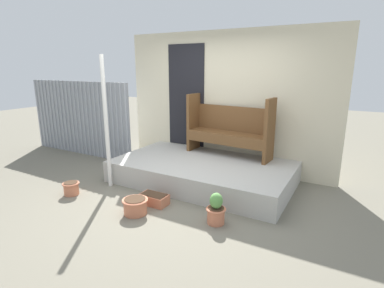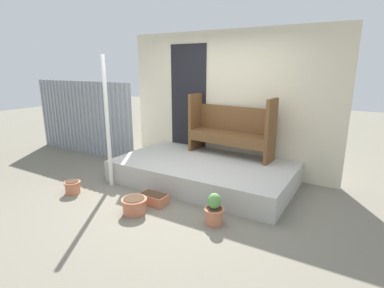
{
  "view_description": "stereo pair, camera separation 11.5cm",
  "coord_description": "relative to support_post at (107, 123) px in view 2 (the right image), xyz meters",
  "views": [
    {
      "loc": [
        2.3,
        -3.51,
        1.95
      ],
      "look_at": [
        0.15,
        0.3,
        0.82
      ],
      "focal_mm": 28.0,
      "sensor_mm": 36.0,
      "label": 1
    },
    {
      "loc": [
        2.4,
        -3.46,
        1.95
      ],
      "look_at": [
        0.15,
        0.3,
        0.82
      ],
      "focal_mm": 28.0,
      "sensor_mm": 36.0,
      "label": 2
    }
  ],
  "objects": [
    {
      "name": "planter_box_rect",
      "position": [
        1.06,
        -0.21,
        -0.99
      ],
      "size": [
        0.41,
        0.23,
        0.16
      ],
      "color": "#C67251",
      "rests_on": "ground_plane"
    },
    {
      "name": "porch_slab",
      "position": [
        1.27,
        0.93,
        -0.88
      ],
      "size": [
        2.99,
        1.7,
        0.37
      ],
      "color": "#B2AFA8",
      "rests_on": "ground_plane"
    },
    {
      "name": "bench",
      "position": [
        1.49,
        1.54,
        -0.18
      ],
      "size": [
        1.61,
        0.52,
        1.09
      ],
      "rotation": [
        0.0,
        0.0,
        -0.08
      ],
      "color": "brown",
      "rests_on": "porch_slab"
    },
    {
      "name": "flower_pot_middle",
      "position": [
        1.02,
        -0.57,
        -0.95
      ],
      "size": [
        0.35,
        0.35,
        0.22
      ],
      "color": "#C67251",
      "rests_on": "ground_plane"
    },
    {
      "name": "flower_pot_left",
      "position": [
        -0.27,
        -0.57,
        -0.95
      ],
      "size": [
        0.26,
        0.26,
        0.2
      ],
      "color": "#C67251",
      "rests_on": "ground_plane"
    },
    {
      "name": "flower_pot_right",
      "position": [
        2.08,
        -0.27,
        -0.89
      ],
      "size": [
        0.26,
        0.26,
        0.41
      ],
      "color": "#C67251",
      "rests_on": "ground_plane"
    },
    {
      "name": "fence_corrugated",
      "position": [
        -1.97,
        1.11,
        -0.24
      ],
      "size": [
        2.95,
        0.05,
        1.65
      ],
      "color": "gray",
      "rests_on": "ground_plane"
    },
    {
      "name": "ground_plane",
      "position": [
        1.22,
        0.07,
        -1.07
      ],
      "size": [
        24.0,
        24.0,
        0.0
      ],
      "primitive_type": "plane",
      "color": "#706B5B"
    },
    {
      "name": "house_wall",
      "position": [
        1.23,
        1.8,
        0.24
      ],
      "size": [
        4.19,
        0.08,
        2.6
      ],
      "color": "beige",
      "rests_on": "ground_plane"
    },
    {
      "name": "support_post",
      "position": [
        0.0,
        0.0,
        0.0
      ],
      "size": [
        0.06,
        0.06,
        2.13
      ],
      "color": "white",
      "rests_on": "ground_plane"
    }
  ]
}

